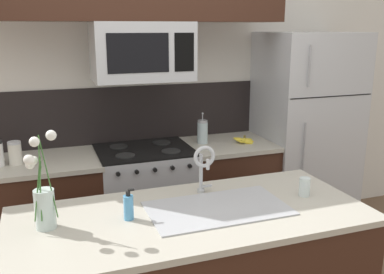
% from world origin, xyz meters
% --- Properties ---
extents(rear_partition, '(5.20, 0.10, 2.60)m').
position_xyz_m(rear_partition, '(0.30, 1.28, 1.30)').
color(rear_partition, silver).
rests_on(rear_partition, ground).
extents(splash_band, '(3.09, 0.01, 0.48)m').
position_xyz_m(splash_band, '(0.00, 1.22, 1.15)').
color(splash_band, black).
rests_on(splash_band, rear_partition).
extents(back_counter_left, '(0.84, 0.65, 0.91)m').
position_xyz_m(back_counter_left, '(-0.78, 0.90, 0.46)').
color(back_counter_left, '#381E14').
rests_on(back_counter_left, ground).
extents(back_counter_right, '(0.75, 0.65, 0.91)m').
position_xyz_m(back_counter_right, '(0.74, 0.90, 0.46)').
color(back_counter_right, '#381E14').
rests_on(back_counter_right, ground).
extents(stove_range, '(0.76, 0.64, 0.93)m').
position_xyz_m(stove_range, '(0.00, 0.90, 0.46)').
color(stove_range, '#B7BABF').
rests_on(stove_range, ground).
extents(microwave, '(0.74, 0.40, 0.44)m').
position_xyz_m(microwave, '(0.00, 0.88, 1.70)').
color(microwave, '#B7BABF').
extents(refrigerator, '(0.83, 0.74, 1.83)m').
position_xyz_m(refrigerator, '(1.51, 0.92, 0.92)').
color(refrigerator, '#B7BABF').
rests_on(refrigerator, ground).
extents(storage_jar_medium, '(0.09, 0.09, 0.17)m').
position_xyz_m(storage_jar_medium, '(-0.96, 0.87, 0.99)').
color(storage_jar_medium, silver).
rests_on(storage_jar_medium, back_counter_left).
extents(banana_bunch, '(0.19, 0.16, 0.08)m').
position_xyz_m(banana_bunch, '(0.86, 0.84, 0.93)').
color(banana_bunch, yellow).
rests_on(banana_bunch, back_counter_right).
extents(french_press, '(0.09, 0.09, 0.27)m').
position_xyz_m(french_press, '(0.52, 0.96, 1.01)').
color(french_press, silver).
rests_on(french_press, back_counter_right).
extents(kitchen_sink, '(0.76, 0.44, 0.16)m').
position_xyz_m(kitchen_sink, '(0.11, -0.35, 0.84)').
color(kitchen_sink, '#ADAFB5').
rests_on(kitchen_sink, island_counter).
extents(sink_faucet, '(0.14, 0.14, 0.31)m').
position_xyz_m(sink_faucet, '(0.11, -0.13, 1.11)').
color(sink_faucet, '#B7BABF').
rests_on(sink_faucet, island_counter).
extents(dish_soap_bottle, '(0.06, 0.05, 0.16)m').
position_xyz_m(dish_soap_bottle, '(-0.37, -0.31, 0.98)').
color(dish_soap_bottle, '#4C93C6').
rests_on(dish_soap_bottle, island_counter).
extents(drinking_glass, '(0.06, 0.06, 0.11)m').
position_xyz_m(drinking_glass, '(0.66, -0.35, 0.97)').
color(drinking_glass, silver).
rests_on(drinking_glass, island_counter).
extents(flower_vase, '(0.16, 0.14, 0.50)m').
position_xyz_m(flower_vase, '(-0.78, -0.28, 1.05)').
color(flower_vase, silver).
rests_on(flower_vase, island_counter).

